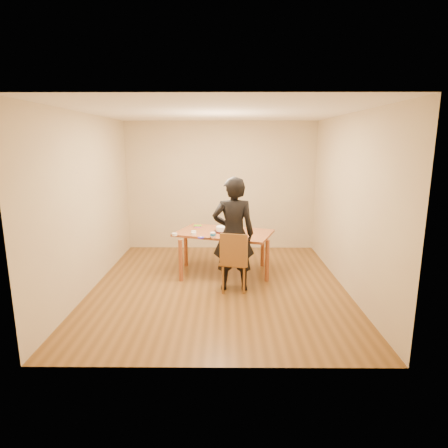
{
  "coord_description": "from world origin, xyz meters",
  "views": [
    {
      "loc": [
        0.13,
        -5.7,
        2.27
      ],
      "look_at": [
        0.08,
        0.56,
        0.9
      ],
      "focal_mm": 30.0,
      "sensor_mm": 36.0,
      "label": 1
    }
  ],
  "objects_px": {
    "person": "(233,234)",
    "cake_plate": "(222,231)",
    "cake": "(222,229)",
    "dining_table": "(224,233)",
    "dining_chair": "(233,262)"
  },
  "relations": [
    {
      "from": "dining_table",
      "to": "person",
      "type": "height_order",
      "value": "person"
    },
    {
      "from": "dining_chair",
      "to": "dining_table",
      "type": "bearing_deg",
      "value": 115.15
    },
    {
      "from": "dining_table",
      "to": "dining_chair",
      "type": "bearing_deg",
      "value": -60.4
    },
    {
      "from": "dining_chair",
      "to": "cake",
      "type": "bearing_deg",
      "value": 117.59
    },
    {
      "from": "cake_plate",
      "to": "person",
      "type": "bearing_deg",
      "value": -75.81
    },
    {
      "from": "cake",
      "to": "person",
      "type": "height_order",
      "value": "person"
    },
    {
      "from": "cake_plate",
      "to": "cake",
      "type": "relative_size",
      "value": 1.35
    },
    {
      "from": "dining_table",
      "to": "cake",
      "type": "bearing_deg",
      "value": -147.51
    },
    {
      "from": "cake_plate",
      "to": "person",
      "type": "distance_m",
      "value": 0.76
    },
    {
      "from": "dining_table",
      "to": "cake_plate",
      "type": "relative_size",
      "value": 5.63
    },
    {
      "from": "person",
      "to": "cake_plate",
      "type": "bearing_deg",
      "value": -76.67
    },
    {
      "from": "dining_chair",
      "to": "cake",
      "type": "relative_size",
      "value": 1.78
    },
    {
      "from": "person",
      "to": "cake",
      "type": "bearing_deg",
      "value": -76.67
    },
    {
      "from": "dining_table",
      "to": "cake_plate",
      "type": "xyz_separation_m",
      "value": [
        -0.03,
        -0.01,
        0.03
      ]
    },
    {
      "from": "dining_table",
      "to": "cake_plate",
      "type": "height_order",
      "value": "cake_plate"
    }
  ]
}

